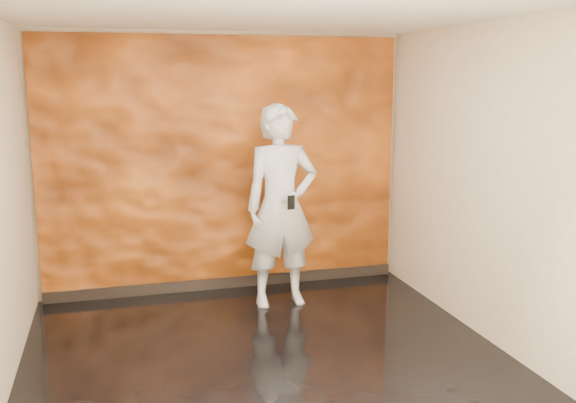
# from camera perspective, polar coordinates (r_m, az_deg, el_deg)

# --- Properties ---
(room) EXTENTS (4.02, 4.02, 2.81)m
(room) POSITION_cam_1_polar(r_m,az_deg,el_deg) (5.10, -1.87, 0.59)
(room) COLOR black
(room) RESTS_ON ground
(feature_wall) EXTENTS (3.90, 0.06, 2.75)m
(feature_wall) POSITION_cam_1_polar(r_m,az_deg,el_deg) (7.00, -5.67, 3.24)
(feature_wall) COLOR orange
(feature_wall) RESTS_ON ground
(baseboard) EXTENTS (3.90, 0.04, 0.12)m
(baseboard) POSITION_cam_1_polar(r_m,az_deg,el_deg) (7.26, -5.42, -7.18)
(baseboard) COLOR black
(baseboard) RESTS_ON ground
(man) EXTENTS (0.77, 0.52, 2.06)m
(man) POSITION_cam_1_polar(r_m,az_deg,el_deg) (6.51, -0.60, -0.42)
(man) COLOR #A6ACB6
(man) RESTS_ON ground
(phone) EXTENTS (0.08, 0.03, 0.14)m
(phone) POSITION_cam_1_polar(r_m,az_deg,el_deg) (6.20, 0.28, -0.08)
(phone) COLOR black
(phone) RESTS_ON man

